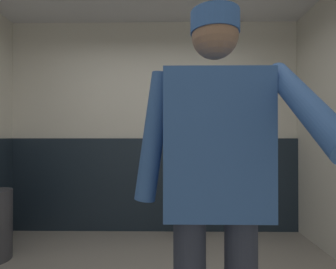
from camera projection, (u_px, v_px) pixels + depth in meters
wall_back at (154, 126)px, 3.48m from camera, size 4.35×0.12×2.75m
wainscot_band_back at (154, 185)px, 3.40m from camera, size 3.75×0.03×1.21m
urinal_solo at (184, 173)px, 3.26m from camera, size 0.40×0.34×1.24m
person at (215, 182)px, 1.11m from camera, size 0.66×0.60×1.77m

